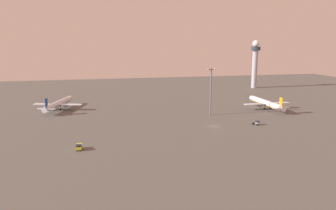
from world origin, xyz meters
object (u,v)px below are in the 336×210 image
control_tower (255,61)px  airplane_near_gate (267,103)px  pushback_tug (257,123)px  apron_light_central (211,89)px  airplane_terminal_side (58,104)px  baggage_tractor (79,147)px

control_tower → airplane_near_gate: bearing=-112.9°
pushback_tug → apron_light_central: apron_light_central is taller
pushback_tug → apron_light_central: size_ratio=0.14×
airplane_near_gate → pushback_tug: (-23.01, -32.14, -2.42)m
control_tower → apron_light_central: control_tower is taller
control_tower → apron_light_central: 115.09m
apron_light_central → pushback_tug: bearing=-59.6°
control_tower → airplane_terminal_side: size_ratio=1.13×
pushback_tug → airplane_near_gate: bearing=-164.8°
control_tower → apron_light_central: size_ratio=1.59×
control_tower → pushback_tug: control_tower is taller
airplane_near_gate → apron_light_central: bearing=-169.2°
control_tower → airplane_terminal_side: bearing=-159.4°
control_tower → airplane_terminal_side: control_tower is taller
airplane_terminal_side → baggage_tractor: size_ratio=8.49×
control_tower → pushback_tug: 129.56m
airplane_near_gate → baggage_tractor: airplane_near_gate is taller
airplane_near_gate → pushback_tug: 39.60m
airplane_terminal_side → pushback_tug: airplane_terminal_side is taller
control_tower → airplane_terminal_side: 164.67m
airplane_near_gate → apron_light_central: 39.72m
airplane_near_gate → pushback_tug: size_ratio=10.20×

